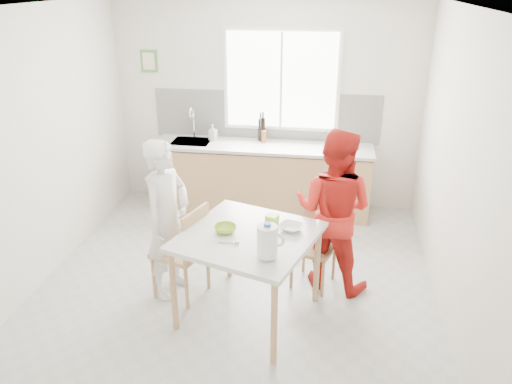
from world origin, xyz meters
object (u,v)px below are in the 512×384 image
person_white (167,220)px  wine_bottle_a (263,129)px  dining_table (248,243)px  person_red (333,210)px  bowl_green (225,229)px  wine_bottle_b (261,129)px  chair_far (316,241)px  milk_jug (268,241)px  bowl_white (291,227)px  chair_left (186,248)px

person_white → wine_bottle_a: person_white is taller
dining_table → person_red: bearing=41.7°
person_red → wine_bottle_a: (-0.95, 1.80, 0.25)m
bowl_green → wine_bottle_b: size_ratio=0.65×
wine_bottle_a → chair_far: bearing=-65.7°
person_red → bowl_green: (-0.94, -0.64, 0.05)m
chair_far → wine_bottle_a: wine_bottle_a is taller
bowl_green → milk_jug: 0.59m
dining_table → wine_bottle_a: (-0.22, 2.45, 0.32)m
chair_far → person_white: (-1.41, -0.40, 0.33)m
bowl_white → wine_bottle_b: (-0.62, 2.33, 0.20)m
bowl_white → wine_bottle_b: 2.42m
person_white → bowl_green: bearing=-94.3°
dining_table → milk_jug: 0.49m
dining_table → bowl_white: (0.36, 0.14, 0.11)m
chair_left → milk_jug: milk_jug is taller
dining_table → chair_left: size_ratio=1.44×
chair_far → person_white: bearing=-146.3°
person_red → bowl_white: (-0.37, -0.51, 0.05)m
chair_left → milk_jug: (0.87, -0.58, 0.47)m
dining_table → chair_left: chair_left is taller
chair_left → bowl_green: 0.59m
dining_table → chair_left: (-0.64, 0.21, -0.23)m
chair_far → bowl_white: bowl_white is taller
bowl_green → milk_jug: milk_jug is taller
person_red → bowl_white: 0.63m
person_white → milk_jug: size_ratio=5.45×
person_white → wine_bottle_a: size_ratio=4.96×
milk_jug → bowl_white: bearing=92.6°
person_red → wine_bottle_a: 2.05m
dining_table → wine_bottle_a: wine_bottle_a is taller
chair_left → person_red: size_ratio=0.58×
person_white → dining_table: bearing=-90.0°
wine_bottle_a → bowl_green: bearing=-89.6°
milk_jug → bowl_green: bearing=156.4°
bowl_white → milk_jug: (-0.14, -0.51, 0.13)m
person_white → bowl_green: size_ratio=8.15×
chair_left → wine_bottle_b: bearing=-171.7°
person_red → wine_bottle_a: size_ratio=5.16×
chair_left → milk_jug: 1.14m
dining_table → wine_bottle_b: 2.50m
chair_left → dining_table: bearing=90.0°
person_white → milk_jug: person_white is taller
wine_bottle_a → wine_bottle_b: size_ratio=1.07×
person_white → bowl_white: 1.20m
person_white → chair_far: bearing=-56.3°
bowl_white → wine_bottle_a: size_ratio=0.65×
chair_left → wine_bottle_b: wine_bottle_b is taller
chair_left → person_white: size_ratio=0.61×
person_red → bowl_green: person_red is taller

